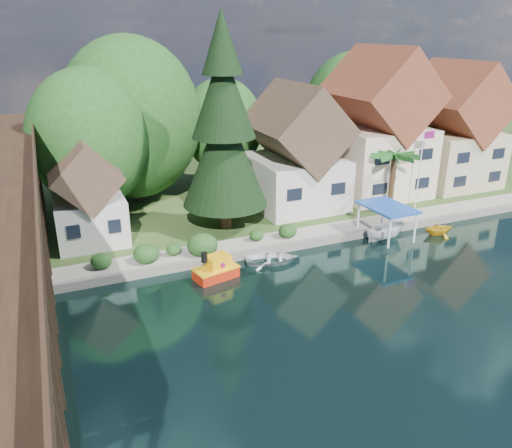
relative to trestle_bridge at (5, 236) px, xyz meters
The scene contains 18 objects.
ground 17.64m from the trestle_bridge, 17.91° to the right, with size 140.00×140.00×0.00m, color black.
bank 33.36m from the trestle_bridge, 60.97° to the left, with size 140.00×52.00×0.50m, color #2C4A1D.
seawall 20.82m from the trestle_bridge, ahead, with size 60.00×0.40×0.62m, color slate.
promenade 22.90m from the trestle_bridge, 10.63° to the left, with size 50.00×2.60×0.06m, color gray.
trestle_bridge is the anchor object (origin of this frame).
house_left 25.42m from the trestle_bridge, 25.21° to the left, with size 7.64×8.64×11.02m.
house_center 33.96m from the trestle_bridge, 19.49° to the left, with size 8.65×9.18×13.89m.
house_right 42.41m from the trestle_bridge, 14.79° to the left, with size 8.15×8.64×12.45m.
shed 10.69m from the trestle_bridge, 61.81° to the left, with size 5.09×5.40×7.85m.
bg_trees 23.48m from the trestle_bridge, 43.41° to the left, with size 49.90×13.30×10.57m.
shrubs 12.79m from the trestle_bridge, 19.72° to the left, with size 15.76×2.47×1.70m.
conifer 17.58m from the trestle_bridge, 27.66° to the left, with size 6.75×6.75×16.63m.
palm_tree 30.40m from the trestle_bridge, 10.92° to the left, with size 4.02×4.02×5.68m.
flagpole 33.10m from the trestle_bridge, ahead, with size 1.11×0.18×7.11m.
tugboat 12.91m from the trestle_bridge, ahead, with size 3.23×2.22×2.14m.
boat_white_a 17.21m from the trestle_bridge, ahead, with size 2.71×3.80×0.79m, color white.
boat_canopy 26.82m from the trestle_bridge, ahead, with size 3.59×4.50×2.83m.
boat_yellow 31.49m from the trestle_bridge, ahead, with size 2.20×2.55×1.34m, color gold.
Camera 1 is at (-13.35, -22.66, 15.56)m, focal length 35.00 mm.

